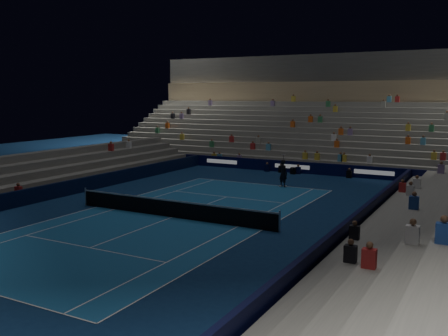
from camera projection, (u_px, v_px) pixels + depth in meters
ground at (172, 217)px, 27.74m from camera, size 90.00×90.00×0.00m
court_surface at (172, 217)px, 27.74m from camera, size 10.97×23.77×0.01m
sponsor_barrier_far at (293, 167)px, 43.73m from camera, size 44.00×0.25×1.00m
sponsor_barrier_east at (346, 231)px, 23.06m from camera, size 0.25×37.00×1.00m
sponsor_barrier_west at (47, 192)px, 32.27m from camera, size 0.25×37.00×1.00m
grandstand_main at (326, 128)px, 51.48m from camera, size 44.00×15.20×11.20m
grandstand_east at (427, 232)px, 21.35m from camera, size 5.00×37.00×2.50m
grandstand_west at (11, 182)px, 33.86m from camera, size 5.00×37.00×2.50m
tennis_net at (172, 208)px, 27.67m from camera, size 12.90×0.10×1.10m
tennis_player at (283, 173)px, 36.85m from camera, size 0.86×0.71×2.02m
broadcast_camera at (293, 171)px, 43.00m from camera, size 0.45×0.88×0.56m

